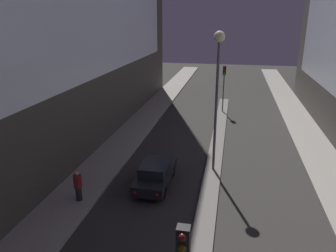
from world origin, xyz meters
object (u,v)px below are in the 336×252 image
street_lamp (218,70)px  pedestrian_on_left_sidewalk (78,185)px  traffic_light_mid (224,78)px  car_left_lane (155,174)px

street_lamp → pedestrian_on_left_sidewalk: 10.03m
pedestrian_on_left_sidewalk → street_lamp: bearing=37.6°
traffic_light_mid → pedestrian_on_left_sidewalk: bearing=-109.6°
car_left_lane → pedestrian_on_left_sidewalk: bearing=-144.0°
traffic_light_mid → street_lamp: bearing=-90.0°
car_left_lane → pedestrian_on_left_sidewalk: 4.37m
traffic_light_mid → pedestrian_on_left_sidewalk: traffic_light_mid is taller
car_left_lane → pedestrian_on_left_sidewalk: size_ratio=2.62×
street_lamp → pedestrian_on_left_sidewalk: size_ratio=5.07×
street_lamp → car_left_lane: (-3.16, -2.59, -5.65)m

